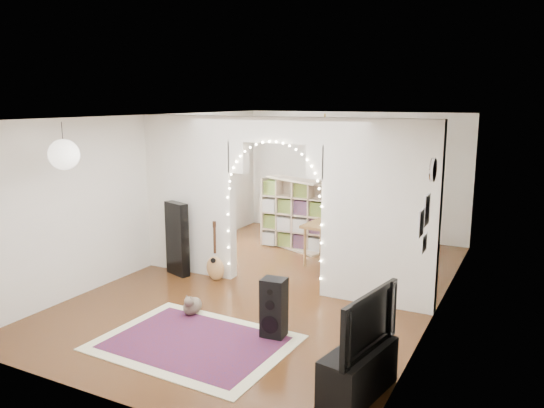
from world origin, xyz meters
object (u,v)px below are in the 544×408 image
at_px(media_console, 358,372).
at_px(floor_speaker, 274,308).
at_px(acoustic_guitar, 215,259).
at_px(dining_chair_left, 348,235).
at_px(dining_chair_right, 388,240).
at_px(dining_table, 339,229).
at_px(bookcase, 295,214).

bearing_deg(media_console, floor_speaker, 159.95).
height_order(acoustic_guitar, dining_chair_left, acoustic_guitar).
bearing_deg(floor_speaker, media_console, -35.66).
xyz_separation_m(dining_chair_left, dining_chair_right, (0.88, -0.16, 0.05)).
bearing_deg(dining_chair_left, floor_speaker, -94.52).
relative_size(floor_speaker, media_console, 0.77).
bearing_deg(dining_table, dining_chair_right, 69.84).
distance_m(dining_table, dining_chair_right, 1.43).
height_order(dining_chair_left, dining_chair_right, dining_chair_right).
bearing_deg(floor_speaker, acoustic_guitar, 136.39).
bearing_deg(acoustic_guitar, dining_chair_right, 39.85).
distance_m(media_console, dining_table, 4.28).
bearing_deg(media_console, dining_chair_left, 120.70).
distance_m(dining_chair_left, dining_chair_right, 0.89).
bearing_deg(acoustic_guitar, floor_speaker, -52.40).
height_order(bookcase, dining_table, bookcase).
bearing_deg(dining_chair_left, dining_chair_right, -22.29).
bearing_deg(dining_chair_right, dining_chair_left, 162.57).
xyz_separation_m(media_console, bookcase, (-2.85, 4.64, 0.46)).
xyz_separation_m(dining_table, dining_chair_right, (0.57, 1.24, -0.42)).
relative_size(dining_table, dining_chair_left, 2.71).
xyz_separation_m(floor_speaker, dining_chair_left, (-0.59, 4.52, -0.17)).
relative_size(floor_speaker, dining_chair_right, 1.34).
height_order(acoustic_guitar, bookcase, bookcase).
xyz_separation_m(acoustic_guitar, bookcase, (0.35, 2.37, 0.34)).
bearing_deg(bookcase, dining_table, -8.19).
distance_m(bookcase, dining_chair_left, 1.24).
height_order(dining_table, dining_chair_right, dining_table).
height_order(floor_speaker, dining_chair_right, floor_speaker).
bearing_deg(floor_speaker, bookcase, 106.04).
xyz_separation_m(acoustic_guitar, dining_chair_right, (2.13, 2.90, -0.11)).
distance_m(dining_table, dining_chair_left, 1.51).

